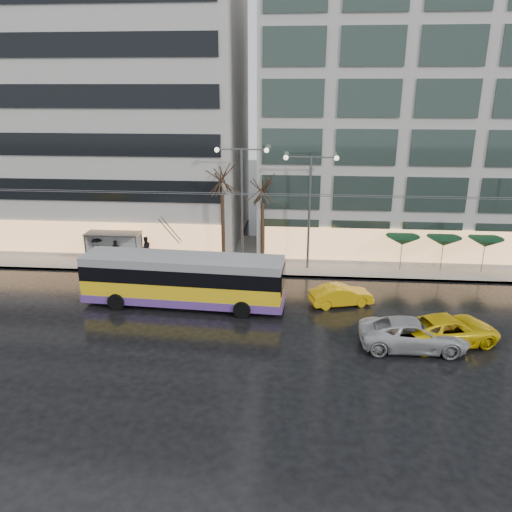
# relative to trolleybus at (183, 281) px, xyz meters

# --- Properties ---
(ground) EXTENTS (140.00, 140.00, 0.00)m
(ground) POSITION_rel_trolleybus_xyz_m (0.99, -3.58, -1.60)
(ground) COLOR black
(ground) RESTS_ON ground
(sidewalk) EXTENTS (80.00, 10.00, 0.15)m
(sidewalk) POSITION_rel_trolleybus_xyz_m (2.99, 10.42, -1.53)
(sidewalk) COLOR gray
(sidewalk) RESTS_ON ground
(kerb) EXTENTS (80.00, 0.10, 0.15)m
(kerb) POSITION_rel_trolleybus_xyz_m (2.99, 5.47, -1.53)
(kerb) COLOR slate
(kerb) RESTS_ON ground
(building_left) EXTENTS (34.00, 14.00, 22.00)m
(building_left) POSITION_rel_trolleybus_xyz_m (-15.01, 15.42, 9.55)
(building_left) COLOR #B5B3AD
(building_left) RESTS_ON sidewalk
(building_right) EXTENTS (32.00, 14.00, 25.00)m
(building_right) POSITION_rel_trolleybus_xyz_m (19.99, 15.42, 11.05)
(building_right) COLOR #B5B3AD
(building_right) RESTS_ON sidewalk
(trolleybus) EXTENTS (12.91, 5.34, 5.92)m
(trolleybus) POSITION_rel_trolleybus_xyz_m (0.00, 0.00, 0.00)
(trolleybus) COLOR yellow
(trolleybus) RESTS_ON ground
(catenary) EXTENTS (42.24, 5.12, 7.00)m
(catenary) POSITION_rel_trolleybus_xyz_m (1.99, 4.35, 2.65)
(catenary) COLOR #595B60
(catenary) RESTS_ON ground
(bus_shelter) EXTENTS (4.20, 1.60, 2.51)m
(bus_shelter) POSITION_rel_trolleybus_xyz_m (-7.39, 7.10, 0.36)
(bus_shelter) COLOR #595B60
(bus_shelter) RESTS_ON sidewalk
(street_lamp_near) EXTENTS (3.96, 0.36, 9.03)m
(street_lamp_near) POSITION_rel_trolleybus_xyz_m (2.99, 7.22, 4.39)
(street_lamp_near) COLOR #595B60
(street_lamp_near) RESTS_ON sidewalk
(street_lamp_far) EXTENTS (3.96, 0.36, 8.53)m
(street_lamp_far) POSITION_rel_trolleybus_xyz_m (7.99, 7.22, 4.11)
(street_lamp_far) COLOR #595B60
(street_lamp_far) RESTS_ON sidewalk
(tree_a) EXTENTS (3.20, 3.20, 8.40)m
(tree_a) POSITION_rel_trolleybus_xyz_m (1.49, 7.42, 5.48)
(tree_a) COLOR black
(tree_a) RESTS_ON sidewalk
(tree_b) EXTENTS (3.20, 3.20, 7.70)m
(tree_b) POSITION_rel_trolleybus_xyz_m (4.49, 7.62, 4.80)
(tree_b) COLOR black
(tree_b) RESTS_ON sidewalk
(parasol_a) EXTENTS (2.50, 2.50, 2.65)m
(parasol_a) POSITION_rel_trolleybus_xyz_m (14.99, 7.42, 0.84)
(parasol_a) COLOR #595B60
(parasol_a) RESTS_ON sidewalk
(parasol_b) EXTENTS (2.50, 2.50, 2.65)m
(parasol_b) POSITION_rel_trolleybus_xyz_m (17.99, 7.42, 0.84)
(parasol_b) COLOR #595B60
(parasol_b) RESTS_ON sidewalk
(parasol_c) EXTENTS (2.50, 2.50, 2.65)m
(parasol_c) POSITION_rel_trolleybus_xyz_m (20.99, 7.42, 0.84)
(parasol_c) COLOR #595B60
(parasol_c) RESTS_ON sidewalk
(taxi_b) EXTENTS (4.26, 2.48, 1.33)m
(taxi_b) POSITION_rel_trolleybus_xyz_m (10.05, 0.83, -0.94)
(taxi_b) COLOR yellow
(taxi_b) RESTS_ON ground
(taxi_c) EXTENTS (6.10, 4.06, 1.56)m
(taxi_c) POSITION_rel_trolleybus_xyz_m (15.48, -3.73, -0.82)
(taxi_c) COLOR yellow
(taxi_c) RESTS_ON ground
(sedan_silver) EXTENTS (5.75, 2.71, 1.59)m
(sedan_silver) POSITION_rel_trolleybus_xyz_m (13.48, -4.42, -0.81)
(sedan_silver) COLOR #A8A8AC
(sedan_silver) RESTS_ON ground
(pedestrian_a) EXTENTS (1.13, 1.15, 2.19)m
(pedestrian_a) POSITION_rel_trolleybus_xyz_m (-7.10, 7.42, -0.02)
(pedestrian_a) COLOR black
(pedestrian_a) RESTS_ON sidewalk
(pedestrian_b) EXTENTS (1.18, 1.10, 1.93)m
(pedestrian_b) POSITION_rel_trolleybus_xyz_m (-4.87, 8.00, -0.49)
(pedestrian_b) COLOR black
(pedestrian_b) RESTS_ON sidewalk
(pedestrian_c) EXTENTS (1.10, 0.97, 2.11)m
(pedestrian_c) POSITION_rel_trolleybus_xyz_m (-8.29, 6.68, -0.34)
(pedestrian_c) COLOR black
(pedestrian_c) RESTS_ON sidewalk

